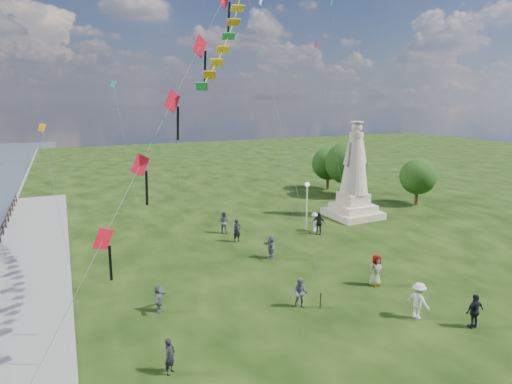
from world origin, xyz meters
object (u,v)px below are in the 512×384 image
person_0 (170,356)px  person_9 (319,223)px  person_1 (301,293)px  person_5 (159,298)px  person_7 (224,222)px  statue (354,182)px  person_6 (237,231)px  person_8 (314,222)px  lamppost (307,196)px  person_11 (271,247)px  person_4 (376,270)px  person_2 (418,301)px  person_3 (475,311)px

person_0 → person_9: (15.31, 13.01, 0.15)m
person_1 → person_5: size_ratio=1.14×
person_7 → statue: bearing=-140.4°
person_6 → person_7: person_7 is taller
person_0 → person_8: 20.71m
lamppost → person_7: size_ratio=2.21×
person_6 → person_8: person_6 is taller
person_8 → person_11: person_11 is taller
person_1 → person_4: 5.51m
person_1 → person_2: size_ratio=0.88×
person_0 → person_2: size_ratio=0.82×
lamppost → person_7: bearing=162.6°
person_2 → person_5: bearing=48.4°
lamppost → person_6: size_ratio=2.26×
person_5 → person_1: bearing=-81.1°
person_4 → person_6: (-4.59, 10.74, -0.04)m
person_0 → person_3: person_3 is taller
statue → lamppost: size_ratio=2.16×
person_4 → lamppost: bearing=76.9°
lamppost → person_8: size_ratio=2.56×
lamppost → person_2: bearing=-99.3°
person_4 → person_9: bearing=73.8°
lamppost → person_1: lamppost is taller
person_1 → person_7: 13.90m
person_3 → person_6: bearing=-67.7°
person_7 → person_2: bearing=144.8°
statue → person_11: (-11.75, -6.42, -2.52)m
statue → person_8: (-5.67, -2.37, -2.56)m
person_2 → person_8: bearing=-25.6°
lamppost → person_6: bearing=-176.0°
person_0 → person_1: 8.08m
person_4 → person_6: person_4 is taller
person_11 → person_1: bearing=-11.6°
person_6 → person_9: 6.86m
person_2 → person_3: bearing=-150.2°
statue → person_1: statue is taller
person_9 → person_11: bearing=-108.2°
person_3 → person_8: bearing=-90.9°
person_2 → person_9: size_ratio=1.03×
person_1 → person_3: size_ratio=0.95×
person_6 → person_7: 2.55m
person_0 → person_6: bearing=15.0°
lamppost → person_5: (-14.33, -9.06, -2.24)m
person_7 → person_1: bearing=128.2°
person_2 → person_7: size_ratio=1.02×
person_5 → person_4: bearing=-69.4°
lamppost → person_1: bearing=-122.0°
person_3 → person_8: (1.10, 16.38, -0.07)m
person_3 → person_7: (-5.98, 19.10, 0.06)m
person_1 → person_4: size_ratio=0.88×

